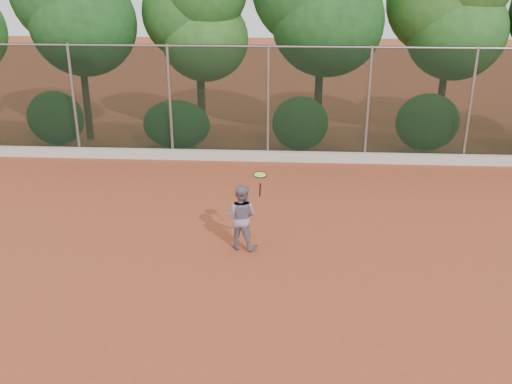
{
  "coord_description": "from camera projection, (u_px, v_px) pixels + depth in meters",
  "views": [
    {
      "loc": [
        0.67,
        -10.0,
        5.61
      ],
      "look_at": [
        0.0,
        1.0,
        1.25
      ],
      "focal_mm": 40.0,
      "sensor_mm": 36.0,
      "label": 1
    }
  ],
  "objects": [
    {
      "name": "ground",
      "position": [
        253.0,
        268.0,
        11.38
      ],
      "size": [
        80.0,
        80.0,
        0.0
      ],
      "primitive_type": "plane",
      "color": "#A24526",
      "rests_on": "ground"
    },
    {
      "name": "chainlink_fence",
      "position": [
        268.0,
        100.0,
        17.19
      ],
      "size": [
        24.09,
        0.09,
        3.5
      ],
      "color": "black",
      "rests_on": "ground"
    },
    {
      "name": "tennis_ball_in_flight",
      "position": [
        135.0,
        152.0,
        12.09
      ],
      "size": [
        0.06,
        0.06,
        0.06
      ],
      "color": "#BDE834",
      "rests_on": "ground"
    },
    {
      "name": "foliage_backdrop",
      "position": [
        254.0,
        8.0,
        18.13
      ],
      "size": [
        23.7,
        3.63,
        7.55
      ],
      "color": "#412C19",
      "rests_on": "ground"
    },
    {
      "name": "tennis_racket",
      "position": [
        260.0,
        177.0,
        11.51
      ],
      "size": [
        0.39,
        0.39,
        0.53
      ],
      "color": "black",
      "rests_on": "ground"
    },
    {
      "name": "tennis_player",
      "position": [
        241.0,
        217.0,
        11.97
      ],
      "size": [
        0.81,
        0.7,
        1.44
      ],
      "primitive_type": "imported",
      "rotation": [
        0.0,
        0.0,
        2.89
      ],
      "color": "gray",
      "rests_on": "ground"
    },
    {
      "name": "concrete_curb",
      "position": [
        267.0,
        156.0,
        17.65
      ],
      "size": [
        24.0,
        0.2,
        0.3
      ],
      "primitive_type": "cube",
      "color": "beige",
      "rests_on": "ground"
    }
  ]
}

